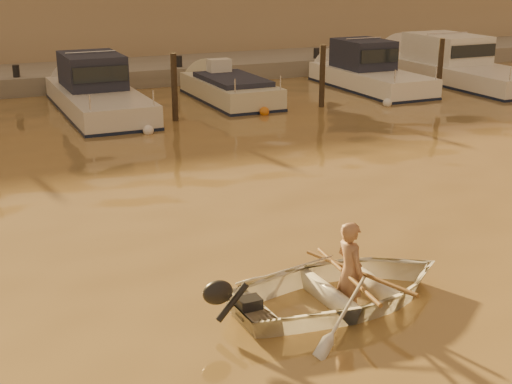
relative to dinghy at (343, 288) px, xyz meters
name	(u,v)px	position (x,y,z in m)	size (l,w,h in m)	color
dinghy	(343,288)	(0.00, 0.00, 0.00)	(2.38, 3.33, 0.69)	silver
person	(350,272)	(0.10, 0.00, 0.22)	(0.55, 0.36, 1.50)	#9A6A4D
outboard_motor	(248,307)	(-1.50, -0.07, 0.05)	(0.90, 0.40, 0.70)	black
oar_port	(359,272)	(0.25, 0.01, 0.19)	(0.06, 0.06, 2.10)	brown
oar_starboard	(347,275)	(0.05, 0.00, 0.19)	(0.06, 0.06, 2.10)	brown
moored_boat_2	(98,92)	(-0.27, 14.52, 0.40)	(2.21, 7.43, 1.75)	silver
moored_boat_3	(230,94)	(4.21, 14.52, 0.00)	(1.93, 5.63, 0.95)	beige
moored_boat_4	(371,72)	(9.83, 14.52, 0.40)	(2.09, 6.49, 1.75)	white
moored_boat_5	(459,66)	(13.90, 14.52, 0.40)	(2.73, 8.99, 1.75)	silver
piling_2	(174,91)	(1.54, 12.32, 0.67)	(0.18, 0.18, 2.20)	#2D2319
piling_3	(322,79)	(6.54, 12.32, 0.67)	(0.18, 0.18, 2.20)	#2D2319
piling_4	(440,70)	(11.24, 12.32, 0.67)	(0.18, 0.18, 2.20)	#2D2319
fender_c	(148,130)	(0.33, 11.02, -0.13)	(0.30, 0.30, 0.30)	white
fender_d	(264,112)	(4.32, 11.97, -0.13)	(0.30, 0.30, 0.30)	#CA6A17
fender_e	(387,103)	(8.60, 11.57, -0.13)	(0.30, 0.30, 0.30)	silver
quay	(119,78)	(1.74, 20.02, -0.08)	(52.00, 4.00, 1.00)	gray
waterfront_building	(87,10)	(1.74, 25.52, 2.17)	(46.00, 7.00, 4.80)	#9E8466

